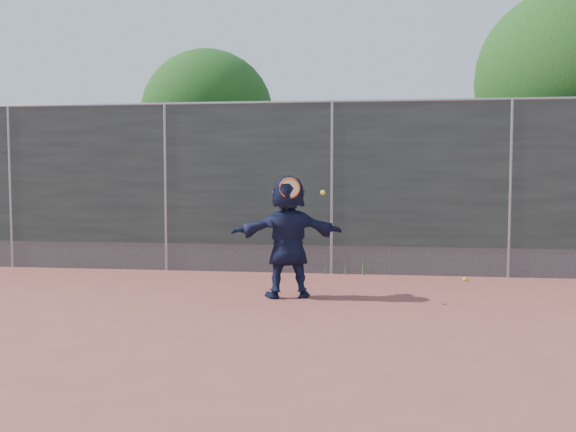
# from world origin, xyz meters

# --- Properties ---
(ground) EXTENTS (80.00, 80.00, 0.00)m
(ground) POSITION_xyz_m (0.00, 0.00, 0.00)
(ground) COLOR #9E4C42
(ground) RESTS_ON ground
(player) EXTENTS (1.69, 0.90, 1.74)m
(player) POSITION_xyz_m (-0.48, 1.32, 0.87)
(player) COLOR #141B39
(player) RESTS_ON ground
(ball_ground) EXTENTS (0.07, 0.07, 0.07)m
(ball_ground) POSITION_xyz_m (2.22, 3.02, 0.03)
(ball_ground) COLOR yellow
(ball_ground) RESTS_ON ground
(fence) EXTENTS (20.00, 0.06, 3.03)m
(fence) POSITION_xyz_m (-0.00, 3.50, 1.58)
(fence) COLOR #38423D
(fence) RESTS_ON ground
(swing_action) EXTENTS (0.65, 0.22, 0.51)m
(swing_action) POSITION_xyz_m (-0.39, 1.11, 1.54)
(swing_action) COLOR #DB4A14
(swing_action) RESTS_ON ground
(tree_left) EXTENTS (3.15, 3.00, 4.53)m
(tree_left) POSITION_xyz_m (-2.85, 6.55, 2.94)
(tree_left) COLOR #382314
(tree_left) RESTS_ON ground
(weed_clump) EXTENTS (0.68, 0.07, 0.30)m
(weed_clump) POSITION_xyz_m (0.29, 3.38, 0.13)
(weed_clump) COLOR #387226
(weed_clump) RESTS_ON ground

